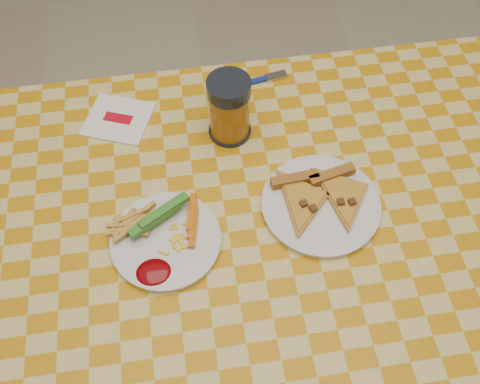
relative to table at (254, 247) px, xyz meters
name	(u,v)px	position (x,y,z in m)	size (l,w,h in m)	color
ground	(249,351)	(0.00, 0.00, -0.68)	(8.00, 8.00, 0.00)	beige
table	(254,247)	(0.00, 0.00, 0.00)	(1.28, 0.88, 0.76)	silver
plate_left	(166,241)	(-0.17, 0.00, 0.08)	(0.20, 0.20, 0.01)	silver
plate_right	(320,205)	(0.13, 0.03, 0.08)	(0.22, 0.22, 0.01)	silver
fries_veggies	(160,230)	(-0.17, 0.01, 0.10)	(0.19, 0.17, 0.04)	gold
pizza_slices	(321,195)	(0.13, 0.04, 0.09)	(0.22, 0.20, 0.02)	gold
drink_glass	(229,109)	(-0.01, 0.24, 0.14)	(0.09, 0.09, 0.14)	black
napkin	(118,119)	(-0.24, 0.31, 0.08)	(0.17, 0.16, 0.01)	white
fork	(254,81)	(0.06, 0.37, 0.08)	(0.16, 0.05, 0.01)	navy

